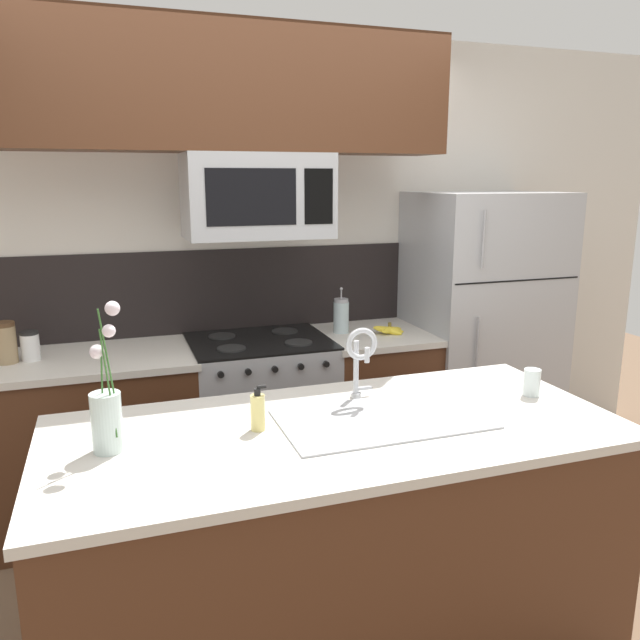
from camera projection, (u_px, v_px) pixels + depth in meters
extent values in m
plane|color=brown|center=(311.00, 587.00, 2.79)|extent=(10.00, 10.00, 0.00)
cube|color=silver|center=(292.00, 261.00, 3.78)|extent=(5.20, 0.10, 2.60)
cube|color=black|center=(246.00, 289.00, 3.66)|extent=(3.31, 0.01, 0.48)
cube|color=#4C2B19|center=(99.00, 443.00, 3.25)|extent=(0.97, 0.62, 0.88)
cube|color=beige|center=(92.00, 360.00, 3.15)|extent=(1.00, 0.65, 0.03)
cube|color=#4C2B19|center=(372.00, 409.00, 3.74)|extent=(0.61, 0.62, 0.88)
cube|color=beige|center=(374.00, 335.00, 3.64)|extent=(0.64, 0.65, 0.03)
cube|color=#A8AAAF|center=(261.00, 420.00, 3.52)|extent=(0.76, 0.62, 0.91)
cube|color=black|center=(260.00, 341.00, 3.42)|extent=(0.76, 0.62, 0.01)
cylinder|color=black|center=(231.00, 348.00, 3.23)|extent=(0.15, 0.15, 0.01)
cylinder|color=black|center=(299.00, 342.00, 3.35)|extent=(0.15, 0.15, 0.01)
cylinder|color=black|center=(222.00, 336.00, 3.48)|extent=(0.15, 0.15, 0.01)
cylinder|color=black|center=(285.00, 331.00, 3.60)|extent=(0.15, 0.15, 0.01)
cylinder|color=black|center=(221.00, 375.00, 3.05)|extent=(0.03, 0.02, 0.03)
cylinder|color=black|center=(248.00, 372.00, 3.09)|extent=(0.03, 0.02, 0.03)
cylinder|color=black|center=(275.00, 369.00, 3.13)|extent=(0.03, 0.02, 0.03)
cylinder|color=black|center=(301.00, 367.00, 3.18)|extent=(0.03, 0.02, 0.03)
cylinder|color=black|center=(326.00, 364.00, 3.22)|extent=(0.03, 0.02, 0.03)
cube|color=#A8AAAF|center=(257.00, 196.00, 3.22)|extent=(0.74, 0.40, 0.43)
cube|color=black|center=(252.00, 197.00, 3.01)|extent=(0.45, 0.00, 0.27)
cube|color=black|center=(319.00, 197.00, 3.12)|extent=(0.15, 0.00, 0.27)
cube|color=#4C2B19|center=(219.00, 89.00, 3.02)|extent=(2.34, 0.34, 0.60)
cube|color=#A8AAAF|center=(478.00, 331.00, 3.89)|extent=(0.84, 0.72, 1.71)
cube|color=black|center=(519.00, 281.00, 3.48)|extent=(0.81, 0.00, 0.01)
cylinder|color=#99999E|center=(484.00, 239.00, 3.33)|extent=(0.01, 0.01, 0.31)
cylinder|color=#99999E|center=(476.00, 374.00, 3.50)|extent=(0.01, 0.01, 0.65)
cylinder|color=#997F5B|center=(6.00, 345.00, 3.01)|extent=(0.10, 0.10, 0.18)
cylinder|color=#4C331E|center=(3.00, 324.00, 2.99)|extent=(0.10, 0.10, 0.02)
cylinder|color=silver|center=(30.00, 347.00, 3.06)|extent=(0.09, 0.09, 0.13)
cylinder|color=black|center=(29.00, 333.00, 3.04)|extent=(0.09, 0.09, 0.01)
ellipsoid|color=yellow|center=(388.00, 330.00, 3.58)|extent=(0.16, 0.14, 0.06)
ellipsoid|color=yellow|center=(388.00, 330.00, 3.60)|extent=(0.17, 0.10, 0.06)
ellipsoid|color=yellow|center=(390.00, 330.00, 3.59)|extent=(0.18, 0.07, 0.06)
ellipsoid|color=yellow|center=(389.00, 330.00, 3.60)|extent=(0.18, 0.06, 0.06)
ellipsoid|color=yellow|center=(392.00, 330.00, 3.59)|extent=(0.17, 0.10, 0.05)
ellipsoid|color=yellow|center=(391.00, 329.00, 3.61)|extent=(0.16, 0.14, 0.07)
cylinder|color=brown|center=(390.00, 325.00, 3.59)|extent=(0.02, 0.02, 0.03)
cylinder|color=silver|center=(341.00, 317.00, 3.61)|extent=(0.09, 0.09, 0.18)
cylinder|color=#A3A3AA|center=(341.00, 300.00, 3.59)|extent=(0.08, 0.08, 0.02)
cylinder|color=#A3A3AA|center=(341.00, 294.00, 3.58)|extent=(0.01, 0.01, 0.05)
sphere|color=#A3A3AA|center=(341.00, 289.00, 3.57)|extent=(0.02, 0.02, 0.02)
cube|color=#4C2B19|center=(337.00, 542.00, 2.37)|extent=(2.05, 0.89, 0.88)
cube|color=beige|center=(338.00, 430.00, 2.27)|extent=(2.08, 0.92, 0.03)
cube|color=#ADAFB5|center=(382.00, 419.00, 2.32)|extent=(0.76, 0.44, 0.01)
cube|color=#ADAFB5|center=(338.00, 445.00, 2.28)|extent=(0.30, 0.33, 0.15)
cube|color=#ADAFB5|center=(423.00, 433.00, 2.39)|extent=(0.30, 0.33, 0.15)
cylinder|color=#B7BABF|center=(356.00, 395.00, 2.55)|extent=(0.04, 0.04, 0.02)
cylinder|color=#B7BABF|center=(356.00, 367.00, 2.53)|extent=(0.02, 0.02, 0.22)
torus|color=#B7BABF|center=(362.00, 344.00, 2.45)|extent=(0.13, 0.02, 0.13)
cylinder|color=#B7BABF|center=(367.00, 355.00, 2.41)|extent=(0.02, 0.02, 0.06)
cube|color=#B7BABF|center=(364.00, 388.00, 2.56)|extent=(0.07, 0.01, 0.01)
cylinder|color=#DBCC75|center=(258.00, 413.00, 2.21)|extent=(0.05, 0.05, 0.13)
cylinder|color=black|center=(257.00, 392.00, 2.19)|extent=(0.02, 0.02, 0.02)
cube|color=black|center=(262.00, 387.00, 2.20)|extent=(0.03, 0.01, 0.01)
cylinder|color=silver|center=(532.00, 382.00, 2.57)|extent=(0.07, 0.07, 0.11)
cylinder|color=silver|center=(107.00, 422.00, 2.03)|extent=(0.10, 0.10, 0.20)
cylinder|color=silver|center=(108.00, 441.00, 2.05)|extent=(0.09, 0.09, 0.06)
cylinder|color=#386B2D|center=(110.00, 373.00, 2.00)|extent=(0.05, 0.02, 0.42)
sphere|color=silver|center=(112.00, 308.00, 1.95)|extent=(0.05, 0.05, 0.05)
cylinder|color=#386B2D|center=(102.00, 393.00, 2.01)|extent=(0.02, 0.02, 0.28)
sphere|color=silver|center=(97.00, 352.00, 1.99)|extent=(0.05, 0.05, 0.05)
cylinder|color=#386B2D|center=(108.00, 384.00, 1.99)|extent=(0.03, 0.05, 0.35)
sphere|color=silver|center=(109.00, 331.00, 1.93)|extent=(0.04, 0.04, 0.04)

